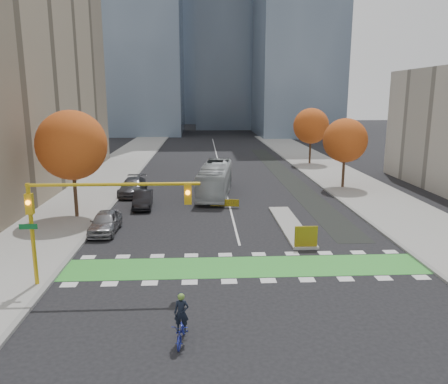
{
  "coord_description": "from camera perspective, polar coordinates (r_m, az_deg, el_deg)",
  "views": [
    {
      "loc": [
        -2.29,
        -20.98,
        9.19
      ],
      "look_at": [
        -0.88,
        7.11,
        3.0
      ],
      "focal_mm": 35.0,
      "sensor_mm": 36.0,
      "label": 1
    }
  ],
  "objects": [
    {
      "name": "bus",
      "position": [
        41.3,
        -1.15,
        1.65
      ],
      "size": [
        3.79,
        10.88,
        2.97
      ],
      "primitive_type": "imported",
      "rotation": [
        0.0,
        0.0,
        -0.12
      ],
      "color": "#AEB4B6",
      "rests_on": "ground"
    },
    {
      "name": "tree_west",
      "position": [
        34.57,
        -19.27,
        5.79
      ],
      "size": [
        5.2,
        5.2,
        8.22
      ],
      "color": "#332114",
      "rests_on": "ground"
    },
    {
      "name": "ground",
      "position": [
        23.02,
        3.14,
        -11.14
      ],
      "size": [
        300.0,
        300.0,
        0.0
      ],
      "primitive_type": "plane",
      "color": "black",
      "rests_on": "ground"
    },
    {
      "name": "median_island",
      "position": [
        31.96,
        8.63,
        -4.29
      ],
      "size": [
        1.6,
        10.0,
        0.16
      ],
      "primitive_type": "cube",
      "color": "gray",
      "rests_on": "ground"
    },
    {
      "name": "sidewalk_west",
      "position": [
        43.45,
        -17.75,
        -0.3
      ],
      "size": [
        7.0,
        120.0,
        0.15
      ],
      "primitive_type": "cube",
      "color": "gray",
      "rests_on": "ground"
    },
    {
      "name": "centre_line",
      "position": [
        61.71,
        -0.72,
        3.85
      ],
      "size": [
        0.15,
        70.0,
        0.01
      ],
      "primitive_type": "cube",
      "color": "silver",
      "rests_on": "ground"
    },
    {
      "name": "bike_crossing",
      "position": [
        24.39,
        2.77,
        -9.72
      ],
      "size": [
        20.0,
        3.0,
        0.01
      ],
      "primitive_type": "cube",
      "color": "green",
      "rests_on": "ground"
    },
    {
      "name": "hazard_board",
      "position": [
        27.28,
        10.66,
        -5.72
      ],
      "size": [
        1.4,
        0.12,
        1.3
      ],
      "primitive_type": "cube",
      "color": "yellow",
      "rests_on": "median_island"
    },
    {
      "name": "curb_east",
      "position": [
        43.75,
        13.51,
        0.03
      ],
      "size": [
        0.3,
        120.0,
        0.16
      ],
      "primitive_type": "cube",
      "color": "gray",
      "rests_on": "ground"
    },
    {
      "name": "parked_car_b",
      "position": [
        37.3,
        -10.55,
        -0.95
      ],
      "size": [
        1.78,
        4.39,
        1.42
      ],
      "primitive_type": "imported",
      "rotation": [
        0.0,
        0.0,
        0.07
      ],
      "color": "black",
      "rests_on": "ground"
    },
    {
      "name": "curb_west",
      "position": [
        42.69,
        -13.21,
        -0.25
      ],
      "size": [
        0.3,
        120.0,
        0.16
      ],
      "primitive_type": "cube",
      "color": "gray",
      "rests_on": "ground"
    },
    {
      "name": "traffic_signal_west",
      "position": [
        21.85,
        -17.75,
        -1.84
      ],
      "size": [
        8.53,
        0.56,
        5.2
      ],
      "color": "#BF9914",
      "rests_on": "ground"
    },
    {
      "name": "parked_car_c",
      "position": [
        42.35,
        -11.82,
        0.7
      ],
      "size": [
        2.34,
        5.47,
        1.57
      ],
      "primitive_type": "imported",
      "rotation": [
        0.0,
        0.0,
        -0.03
      ],
      "color": "#49494D",
      "rests_on": "ground"
    },
    {
      "name": "parked_car_a",
      "position": [
        31.1,
        -15.25,
        -3.8
      ],
      "size": [
        1.83,
        4.4,
        1.49
      ],
      "primitive_type": "imported",
      "rotation": [
        0.0,
        0.0,
        -0.02
      ],
      "color": "gray",
      "rests_on": "ground"
    },
    {
      "name": "tower_ne",
      "position": [
        110.28,
        9.62,
        23.12
      ],
      "size": [
        18.0,
        24.0,
        60.0
      ],
      "primitive_type": "cube",
      "color": "#47566B",
      "rests_on": "ground"
    },
    {
      "name": "bike_lane_paint",
      "position": [
        52.72,
        7.88,
        2.26
      ],
      "size": [
        2.5,
        50.0,
        0.01
      ],
      "primitive_type": "cube",
      "color": "black",
      "rests_on": "ground"
    },
    {
      "name": "tower_far",
      "position": [
        163.91,
        -3.72,
        23.22
      ],
      "size": [
        26.0,
        26.0,
        80.0
      ],
      "primitive_type": "cube",
      "color": "#47566B",
      "rests_on": "ground"
    },
    {
      "name": "sidewalk_east",
      "position": [
        44.86,
        17.81,
        0.08
      ],
      "size": [
        7.0,
        120.0,
        0.15
      ],
      "primitive_type": "cube",
      "color": "gray",
      "rests_on": "ground"
    },
    {
      "name": "tree_east_far",
      "position": [
        60.94,
        11.3,
        8.46
      ],
      "size": [
        4.8,
        4.8,
        7.65
      ],
      "color": "#332114",
      "rests_on": "ground"
    },
    {
      "name": "cyclist",
      "position": [
        17.35,
        -5.54,
        -17.06
      ],
      "size": [
        0.81,
        1.8,
        2.01
      ],
      "rotation": [
        0.0,
        0.0,
        -0.12
      ],
      "color": "navy",
      "rests_on": "ground"
    },
    {
      "name": "tree_east_near",
      "position": [
        45.5,
        15.55,
        6.5
      ],
      "size": [
        4.4,
        4.4,
        7.08
      ],
      "color": "#332114",
      "rests_on": "ground"
    }
  ]
}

